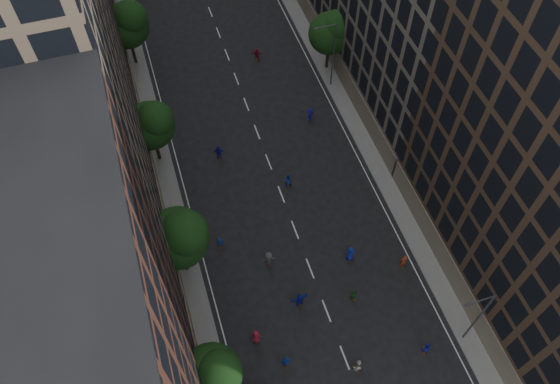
# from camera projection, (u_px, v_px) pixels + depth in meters

# --- Properties ---
(ground) EXTENTS (240.00, 240.00, 0.00)m
(ground) POSITION_uv_depth(u_px,v_px,m) (258.00, 135.00, 61.53)
(ground) COLOR black
(ground) RESTS_ON ground
(sidewalk_left) EXTENTS (4.00, 105.00, 0.15)m
(sidewalk_left) POSITION_uv_depth(u_px,v_px,m) (141.00, 112.00, 63.45)
(sidewalk_left) COLOR slate
(sidewalk_left) RESTS_ON ground
(sidewalk_right) EXTENTS (4.00, 105.00, 0.15)m
(sidewalk_right) POSITION_uv_depth(u_px,v_px,m) (334.00, 68.00, 67.59)
(sidewalk_right) COLOR slate
(sidewalk_right) RESTS_ON ground
(bldg_left_b) EXTENTS (14.00, 26.00, 34.00)m
(bldg_left_b) POSITION_uv_depth(u_px,v_px,m) (31.00, 95.00, 41.54)
(bldg_left_b) COLOR #7F6953
(bldg_left_b) RESTS_ON ground
(tree_left_1) EXTENTS (4.80, 4.80, 8.21)m
(tree_left_1) POSITION_uv_depth(u_px,v_px,m) (213.00, 374.00, 40.92)
(tree_left_1) COLOR black
(tree_left_1) RESTS_ON ground
(tree_left_2) EXTENTS (5.60, 5.60, 9.45)m
(tree_left_2) POSITION_uv_depth(u_px,v_px,m) (180.00, 237.00, 46.73)
(tree_left_2) COLOR black
(tree_left_2) RESTS_ON ground
(tree_left_3) EXTENTS (5.00, 5.00, 8.58)m
(tree_left_3) POSITION_uv_depth(u_px,v_px,m) (152.00, 124.00, 54.76)
(tree_left_3) COLOR black
(tree_left_3) RESTS_ON ground
(tree_left_4) EXTENTS (5.40, 5.40, 9.08)m
(tree_left_4) POSITION_uv_depth(u_px,v_px,m) (127.00, 24.00, 63.17)
(tree_left_4) COLOR black
(tree_left_4) RESTS_ON ground
(tree_right_a) EXTENTS (5.00, 5.00, 8.39)m
(tree_right_a) POSITION_uv_depth(u_px,v_px,m) (332.00, 31.00, 63.10)
(tree_right_a) COLOR black
(tree_right_a) RESTS_ON ground
(streetlamp_near) EXTENTS (2.64, 0.22, 9.06)m
(streetlamp_near) POSITION_uv_depth(u_px,v_px,m) (478.00, 316.00, 43.93)
(streetlamp_near) COLOR #595B60
(streetlamp_near) RESTS_ON ground
(streetlamp_far) EXTENTS (2.64, 0.22, 9.06)m
(streetlamp_far) POSITION_uv_depth(u_px,v_px,m) (332.00, 52.00, 61.76)
(streetlamp_far) COLOR #595B60
(streetlamp_far) RESTS_ON ground
(skater_2) EXTENTS (0.95, 0.86, 1.58)m
(skater_2) POSITION_uv_depth(u_px,v_px,m) (426.00, 348.00, 46.90)
(skater_2) COLOR #1623B7
(skater_2) RESTS_ON ground
(skater_4) EXTENTS (1.10, 0.53, 1.82)m
(skater_4) POSITION_uv_depth(u_px,v_px,m) (287.00, 362.00, 46.09)
(skater_4) COLOR #1742BB
(skater_4) RESTS_ON ground
(skater_6) EXTENTS (1.11, 0.91, 1.95)m
(skater_6) POSITION_uv_depth(u_px,v_px,m) (256.00, 336.00, 47.27)
(skater_6) COLOR maroon
(skater_6) RESTS_ON ground
(skater_7) EXTENTS (0.71, 0.53, 1.78)m
(skater_7) POSITION_uv_depth(u_px,v_px,m) (404.00, 261.00, 51.52)
(skater_7) COLOR #9F361A
(skater_7) RESTS_ON ground
(skater_8) EXTENTS (0.95, 0.78, 1.81)m
(skater_8) POSITION_uv_depth(u_px,v_px,m) (357.00, 366.00, 45.90)
(skater_8) COLOR silver
(skater_8) RESTS_ON ground
(skater_9) EXTENTS (1.19, 0.76, 1.76)m
(skater_9) POSITION_uv_depth(u_px,v_px,m) (269.00, 259.00, 51.67)
(skater_9) COLOR #494A4E
(skater_9) RESTS_ON ground
(skater_10) EXTENTS (1.03, 0.68, 1.63)m
(skater_10) POSITION_uv_depth(u_px,v_px,m) (354.00, 295.00, 49.63)
(skater_10) COLOR #1D6120
(skater_10) RESTS_ON ground
(skater_11) EXTENTS (1.76, 0.71, 1.85)m
(skater_11) POSITION_uv_depth(u_px,v_px,m) (300.00, 300.00, 49.26)
(skater_11) COLOR #1423A6
(skater_11) RESTS_ON ground
(skater_12) EXTENTS (1.09, 0.92, 1.90)m
(skater_12) POSITION_uv_depth(u_px,v_px,m) (350.00, 254.00, 51.89)
(skater_12) COLOR #13219F
(skater_12) RESTS_ON ground
(skater_13) EXTENTS (0.66, 0.51, 1.61)m
(skater_13) POSITION_uv_depth(u_px,v_px,m) (220.00, 242.00, 52.75)
(skater_13) COLOR #123398
(skater_13) RESTS_ON ground
(skater_14) EXTENTS (0.99, 0.84, 1.78)m
(skater_14) POSITION_uv_depth(u_px,v_px,m) (288.00, 181.00, 56.84)
(skater_14) COLOR #163AB5
(skater_14) RESTS_ON ground
(skater_15) EXTENTS (1.29, 0.95, 1.79)m
(skater_15) POSITION_uv_depth(u_px,v_px,m) (310.00, 115.00, 62.02)
(skater_15) COLOR #121496
(skater_15) RESTS_ON ground
(skater_16) EXTENTS (1.21, 0.76, 1.92)m
(skater_16) POSITION_uv_depth(u_px,v_px,m) (219.00, 153.00, 58.86)
(skater_16) COLOR #13189D
(skater_16) RESTS_ON ground
(skater_17) EXTENTS (1.57, 0.97, 1.62)m
(skater_17) POSITION_uv_depth(u_px,v_px,m) (257.00, 55.00, 67.93)
(skater_17) COLOR #A61B39
(skater_17) RESTS_ON ground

